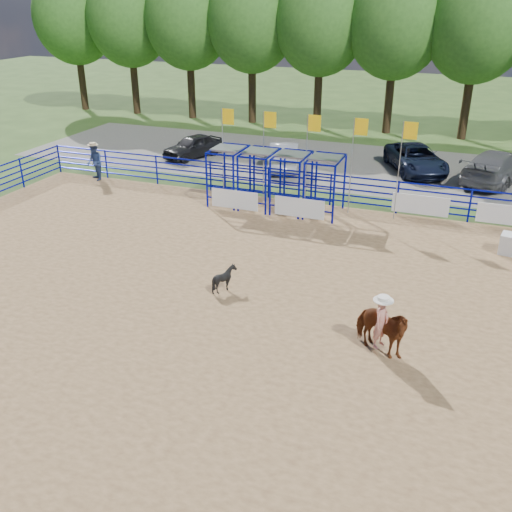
# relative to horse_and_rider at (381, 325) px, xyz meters

# --- Properties ---
(ground) EXTENTS (120.00, 120.00, 0.00)m
(ground) POSITION_rel_horse_and_rider_xyz_m (-4.12, 1.07, -0.88)
(ground) COLOR #3F5D25
(ground) RESTS_ON ground
(arena_dirt) EXTENTS (30.00, 20.00, 0.02)m
(arena_dirt) POSITION_rel_horse_and_rider_xyz_m (-4.12, 1.07, -0.87)
(arena_dirt) COLOR #9E7A4F
(arena_dirt) RESTS_ON ground
(gravel_strip) EXTENTS (40.00, 10.00, 0.01)m
(gravel_strip) POSITION_rel_horse_and_rider_xyz_m (-4.12, 18.07, -0.88)
(gravel_strip) COLOR slate
(gravel_strip) RESTS_ON ground
(horse_and_rider) EXTENTS (1.92, 1.46, 2.45)m
(horse_and_rider) POSITION_rel_horse_and_rider_xyz_m (0.00, 0.00, 0.00)
(horse_and_rider) COLOR brown
(horse_and_rider) RESTS_ON arena_dirt
(calf) EXTENTS (0.97, 0.91, 0.86)m
(calf) POSITION_rel_horse_and_rider_xyz_m (-5.32, 1.79, -0.43)
(calf) COLOR black
(calf) RESTS_ON arena_dirt
(spectator_cowboy) EXTENTS (1.16, 1.13, 1.94)m
(spectator_cowboy) POSITION_rel_horse_and_rider_xyz_m (-16.44, 10.57, 0.11)
(spectator_cowboy) COLOR navy
(spectator_cowboy) RESTS_ON arena_dirt
(car_a) EXTENTS (2.89, 4.15, 1.31)m
(car_a) POSITION_rel_horse_and_rider_xyz_m (-13.76, 16.45, -0.22)
(car_a) COLOR black
(car_a) RESTS_ON gravel_strip
(car_b) EXTENTS (2.68, 4.65, 1.45)m
(car_b) POSITION_rel_horse_and_rider_xyz_m (-8.02, 16.17, -0.15)
(car_b) COLOR #95979D
(car_b) RESTS_ON gravel_strip
(car_c) EXTENTS (4.28, 5.62, 1.42)m
(car_c) POSITION_rel_horse_and_rider_xyz_m (-1.12, 18.07, -0.16)
(car_c) COLOR black
(car_c) RESTS_ON gravel_strip
(car_d) EXTENTS (4.08, 6.01, 1.62)m
(car_d) POSITION_rel_horse_and_rider_xyz_m (2.99, 17.58, -0.06)
(car_d) COLOR #565658
(car_d) RESTS_ON gravel_strip
(perimeter_fence) EXTENTS (30.10, 20.10, 1.50)m
(perimeter_fence) POSITION_rel_horse_and_rider_xyz_m (-4.12, 1.07, -0.13)
(perimeter_fence) COLOR #070D9E
(perimeter_fence) RESTS_ON ground
(chute_assembly) EXTENTS (19.32, 2.41, 4.20)m
(chute_assembly) POSITION_rel_horse_and_rider_xyz_m (-6.02, 9.91, 0.38)
(chute_assembly) COLOR #070D9E
(chute_assembly) RESTS_ON ground
(treeline) EXTENTS (56.40, 6.40, 11.24)m
(treeline) POSITION_rel_horse_and_rider_xyz_m (-4.12, 27.07, 6.65)
(treeline) COLOR #3F2B19
(treeline) RESTS_ON ground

